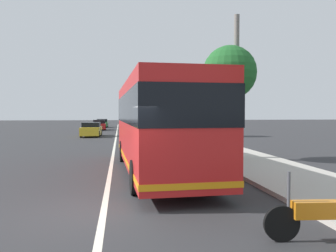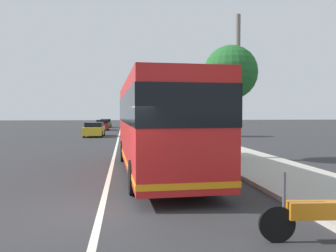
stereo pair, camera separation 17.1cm
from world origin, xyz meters
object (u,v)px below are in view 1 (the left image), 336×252
Objects in this scene: coach_bus at (158,122)px; motorcycle_mid_row at (325,215)px; car_far_distant at (91,130)px; utility_pole at (236,88)px; roadside_tree_far_block at (182,86)px; car_side_street at (99,125)px; car_oncoming at (129,126)px; motorcycle_by_tree at (217,161)px; car_ahead_same_lane at (102,123)px; roadside_tree_mid_block at (230,73)px.

coach_bus reaches higher than motorcycle_mid_row.
car_far_distant is 20.81m from utility_pole.
utility_pole is (-18.74, -8.58, 2.90)m from car_far_distant.
car_side_street is at bearing 31.56° from roadside_tree_far_block.
utility_pole is at bearing -174.89° from car_oncoming.
motorcycle_by_tree is 0.45× the size of car_far_distant.
coach_bus is at bearing 77.50° from motorcycle_by_tree.
car_oncoming is 1.05× the size of car_ahead_same_lane.
motorcycle_mid_row is 1.10× the size of motorcycle_by_tree.
car_ahead_same_lane reaches higher than motorcycle_by_tree.
roadside_tree_mid_block reaches higher than motorcycle_by_tree.
coach_bus is at bearing 4.41° from car_side_street.
car_far_distant is 10.14m from roadside_tree_far_block.
car_far_distant is 20.87m from roadside_tree_mid_block.
motorcycle_mid_row is 7.19m from motorcycle_by_tree.
car_oncoming is at bearing 157.30° from car_far_distant.
car_ahead_same_lane is 42.25m from roadside_tree_mid_block.
roadside_tree_mid_block reaches higher than car_side_street.
car_side_street is 0.71× the size of roadside_tree_mid_block.
coach_bus is 5.37m from roadside_tree_mid_block.
car_oncoming is 12.38m from roadside_tree_far_block.
roadside_tree_mid_block is (-41.27, -8.26, 3.63)m from car_ahead_same_lane.
coach_bus is 2.32× the size of car_far_distant.
roadside_tree_mid_block is at bearing -93.59° from motorcycle_mid_row.
motorcycle_by_tree is 45.04m from car_ahead_same_lane.
utility_pole is at bearing -95.52° from motorcycle_mid_row.
motorcycle_by_tree is at bearing -85.07° from motorcycle_mid_row.
car_oncoming is (31.07, 2.67, 0.21)m from motorcycle_by_tree.
car_far_distant is at bearing 8.64° from coach_bus.
car_side_street is at bearing 0.74° from car_ahead_same_lane.
motorcycle_mid_row is 52.16m from car_ahead_same_lane.
coach_bus is 30.78m from car_oncoming.
car_oncoming is (38.26, 2.63, 0.20)m from motorcycle_mid_row.
roadside_tree_far_block is (27.88, -2.45, 4.62)m from motorcycle_mid_row.
motorcycle_mid_row is at bearing 13.69° from car_far_distant.
utility_pole is at bearing -72.50° from roadside_tree_mid_block.
car_oncoming is at bearing 9.52° from utility_pole.
car_oncoming is at bearing -1.86° from coach_bus.
car_ahead_same_lane is (22.41, 0.07, -0.04)m from car_far_distant.
roadside_tree_far_block is at bearing -158.34° from car_oncoming.
car_side_street is at bearing 14.34° from roadside_tree_mid_block.
car_oncoming is (30.74, 0.39, -1.33)m from coach_bus.
roadside_tree_far_block is at bearing -2.72° from roadside_tree_mid_block.
utility_pole is at bearing -34.66° from motorcycle_by_tree.
motorcycle_by_tree is at bearing 149.81° from utility_pole.
utility_pole is at bearing -56.79° from coach_bus.
car_oncoming reaches higher than motorcycle_by_tree.
roadside_tree_mid_block reaches higher than car_oncoming.
car_side_street is 33.36m from roadside_tree_mid_block.
roadside_tree_mid_block is (-27.80, -4.25, 3.62)m from car_oncoming.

